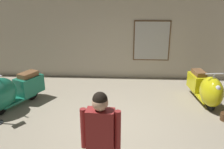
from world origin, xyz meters
TOP-DOWN VIEW (x-y plane):
  - ground_plane at (0.00, 0.00)m, footprint 60.00×60.00m
  - showroom_back_wall at (0.16, 3.59)m, footprint 18.00×0.63m
  - scooter_0 at (-2.77, 0.84)m, footprint 1.28×1.85m
  - scooter_1 at (2.54, 1.40)m, footprint 0.66×1.74m
  - visitor_1 at (-0.06, -1.91)m, footprint 0.59×0.30m

SIDE VIEW (x-z plane):
  - ground_plane at x=0.00m, z-range 0.00..0.00m
  - scooter_1 at x=2.54m, z-range -0.05..0.99m
  - scooter_0 at x=-2.77m, z-range -0.05..1.06m
  - visitor_1 at x=-0.06m, z-range 0.14..1.88m
  - showroom_back_wall at x=0.16m, z-range 0.00..3.72m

